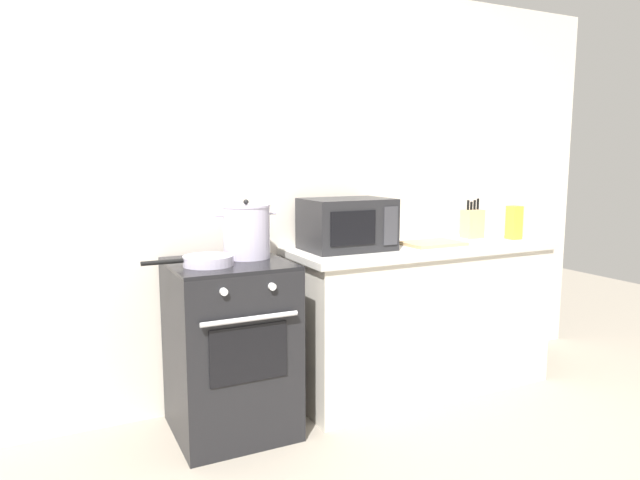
{
  "coord_description": "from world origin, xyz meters",
  "views": [
    {
      "loc": [
        -1.2,
        -2.2,
        1.45
      ],
      "look_at": [
        0.18,
        0.6,
        1.0
      ],
      "focal_mm": 31.78,
      "sensor_mm": 36.0,
      "label": 1
    }
  ],
  "objects": [
    {
      "name": "ground_plane",
      "position": [
        0.0,
        0.0,
        0.0
      ],
      "size": [
        10.0,
        10.0,
        0.0
      ],
      "primitive_type": "plane",
      "color": "#9E9384"
    },
    {
      "name": "back_wall",
      "position": [
        0.3,
        0.97,
        1.25
      ],
      "size": [
        4.4,
        0.1,
        2.5
      ],
      "primitive_type": "cube",
      "color": "silver",
      "rests_on": "ground_plane"
    },
    {
      "name": "lower_cabinet_right",
      "position": [
        0.9,
        0.62,
        0.44
      ],
      "size": [
        1.64,
        0.56,
        0.88
      ],
      "primitive_type": "cube",
      "color": "beige",
      "rests_on": "ground_plane"
    },
    {
      "name": "countertop_right",
      "position": [
        0.9,
        0.62,
        0.9
      ],
      "size": [
        1.7,
        0.6,
        0.04
      ],
      "primitive_type": "cube",
      "color": "beige",
      "rests_on": "lower_cabinet_right"
    },
    {
      "name": "stove",
      "position": [
        -0.35,
        0.6,
        0.46
      ],
      "size": [
        0.6,
        0.64,
        0.92
      ],
      "color": "black",
      "rests_on": "ground_plane"
    },
    {
      "name": "stock_pot",
      "position": [
        -0.22,
        0.67,
        1.06
      ],
      "size": [
        0.34,
        0.26,
        0.31
      ],
      "color": "silver",
      "rests_on": "stove"
    },
    {
      "name": "frying_pan",
      "position": [
        -0.48,
        0.54,
        0.95
      ],
      "size": [
        0.45,
        0.25,
        0.05
      ],
      "color": "silver",
      "rests_on": "stove"
    },
    {
      "name": "microwave",
      "position": [
        0.39,
        0.68,
        1.07
      ],
      "size": [
        0.5,
        0.37,
        0.3
      ],
      "color": "#232326",
      "rests_on": "countertop_right"
    },
    {
      "name": "cutting_board",
      "position": [
        0.96,
        0.6,
        0.93
      ],
      "size": [
        0.36,
        0.26,
        0.02
      ],
      "primitive_type": "cube",
      "color": "tan",
      "rests_on": "countertop_right"
    },
    {
      "name": "knife_block",
      "position": [
        1.39,
        0.74,
        1.02
      ],
      "size": [
        0.13,
        0.1,
        0.26
      ],
      "color": "tan",
      "rests_on": "countertop_right"
    },
    {
      "name": "pasta_box",
      "position": [
        1.6,
        0.57,
        1.03
      ],
      "size": [
        0.08,
        0.08,
        0.22
      ],
      "primitive_type": "cube",
      "color": "gold",
      "rests_on": "countertop_right"
    }
  ]
}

